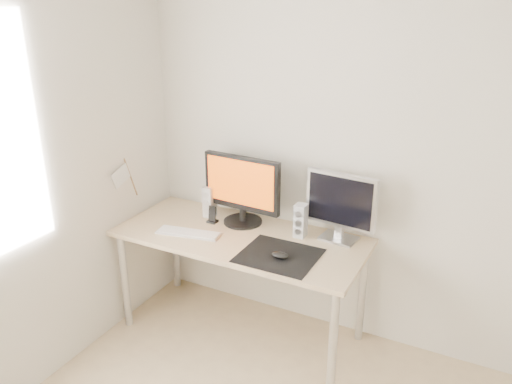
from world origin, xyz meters
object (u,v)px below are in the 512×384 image
(mouse, at_px, (280,255))
(desk, at_px, (240,246))
(main_monitor, at_px, (242,188))
(speaker_right, at_px, (300,221))
(speaker_left, at_px, (209,202))
(second_monitor, at_px, (341,204))
(phone_dock, at_px, (212,218))
(keyboard, at_px, (189,233))

(mouse, relative_size, desk, 0.06)
(main_monitor, height_order, speaker_right, main_monitor)
(speaker_left, bearing_deg, second_monitor, 3.81)
(second_monitor, xyz_separation_m, speaker_left, (-0.91, -0.06, -0.13))
(mouse, distance_m, speaker_left, 0.77)
(main_monitor, distance_m, second_monitor, 0.66)
(mouse, xyz_separation_m, speaker_right, (-0.01, 0.33, 0.09))
(mouse, bearing_deg, speaker_left, 154.01)
(mouse, bearing_deg, phone_dock, 157.54)
(speaker_right, distance_m, keyboard, 0.72)
(second_monitor, bearing_deg, main_monitor, -174.98)
(speaker_right, bearing_deg, mouse, -88.39)
(second_monitor, xyz_separation_m, phone_dock, (-0.84, -0.14, -0.21))
(speaker_right, relative_size, keyboard, 0.50)
(second_monitor, bearing_deg, speaker_left, -176.19)
(desk, bearing_deg, keyboard, -155.96)
(mouse, relative_size, second_monitor, 0.23)
(speaker_right, bearing_deg, second_monitor, 16.75)
(desk, distance_m, phone_dock, 0.30)
(desk, height_order, speaker_right, speaker_right)
(main_monitor, distance_m, speaker_left, 0.29)
(second_monitor, bearing_deg, phone_dock, -170.50)
(desk, bearing_deg, speaker_left, 153.17)
(speaker_right, bearing_deg, desk, -155.39)
(main_monitor, height_order, phone_dock, main_monitor)
(speaker_right, bearing_deg, main_monitor, 178.37)
(desk, relative_size, second_monitor, 3.54)
(keyboard, relative_size, phone_dock, 3.71)
(mouse, relative_size, speaker_left, 0.48)
(speaker_right, relative_size, phone_dock, 1.86)
(mouse, bearing_deg, speaker_right, 91.61)
(desk, bearing_deg, mouse, -25.19)
(mouse, distance_m, main_monitor, 0.60)
(main_monitor, distance_m, phone_dock, 0.30)
(main_monitor, xyz_separation_m, speaker_right, (0.42, -0.01, -0.15))
(desk, relative_size, speaker_left, 7.36)
(second_monitor, relative_size, phone_dock, 3.86)
(second_monitor, relative_size, keyboard, 1.04)
(desk, height_order, phone_dock, phone_dock)
(keyboard, height_order, phone_dock, phone_dock)
(speaker_left, distance_m, phone_dock, 0.13)
(second_monitor, bearing_deg, speaker_right, -163.25)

